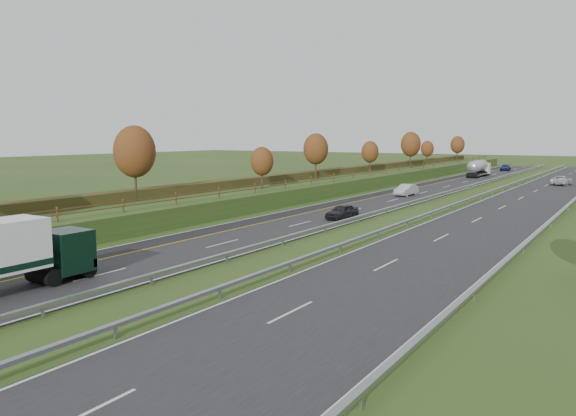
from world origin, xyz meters
name	(u,v)px	position (x,y,z in m)	size (l,w,h in m)	color
ground	(433,207)	(8.00, 55.00, 0.00)	(400.00, 400.00, 0.00)	#2E491A
near_carriageway	(387,199)	(0.00, 60.00, 0.02)	(10.50, 200.00, 0.04)	black
far_carriageway	(515,207)	(16.50, 60.00, 0.02)	(10.50, 200.00, 0.04)	black
hard_shoulder	(362,197)	(-3.75, 60.00, 0.02)	(3.00, 200.00, 0.04)	black
lane_markings	(433,202)	(6.40, 59.88, 0.05)	(26.75, 200.00, 0.01)	silver
embankment_left	(305,187)	(-13.00, 60.00, 1.00)	(12.00, 200.00, 2.00)	#2E491A
hedge_left	(294,176)	(-15.00, 60.00, 2.55)	(2.20, 180.00, 1.10)	#343616
fence_left	(331,177)	(-8.50, 59.59, 2.73)	(0.12, 189.06, 1.20)	#422B19
median_barrier_near	(428,197)	(5.70, 60.00, 0.61)	(0.32, 200.00, 0.71)	gray
median_barrier_far	(467,200)	(10.80, 60.00, 0.61)	(0.32, 200.00, 0.71)	gray
outer_barrier_far	(568,206)	(22.30, 60.00, 0.62)	(0.32, 200.00, 0.71)	gray
trees_left	(295,152)	(-12.64, 56.63, 6.37)	(6.64, 164.30, 7.66)	#2D2116
road_tanker	(479,168)	(-0.07, 110.05, 1.86)	(2.40, 11.22, 3.46)	silver
car_dark_near	(342,212)	(3.20, 40.18, 0.80)	(1.78, 4.43, 1.51)	black
car_silver_mid	(406,190)	(0.60, 65.66, 0.86)	(1.73, 4.97, 1.64)	#BAB9BE
car_small_far	(505,168)	(0.55, 133.87, 0.81)	(2.16, 5.31, 1.54)	#161C45
car_oncoming	(561,180)	(17.31, 97.07, 0.86)	(2.71, 5.87, 1.63)	silver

